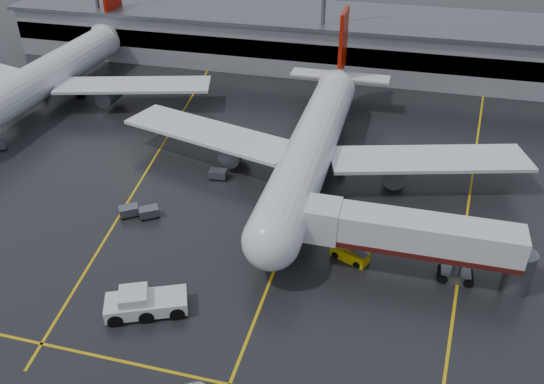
# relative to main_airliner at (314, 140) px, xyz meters

# --- Properties ---
(ground) EXTENTS (220.00, 220.00, 0.00)m
(ground) POSITION_rel_main_airliner_xyz_m (0.00, -9.70, -4.21)
(ground) COLOR black
(ground) RESTS_ON ground
(apron_line_centre) EXTENTS (0.25, 90.00, 0.02)m
(apron_line_centre) POSITION_rel_main_airliner_xyz_m (0.00, -9.70, -4.20)
(apron_line_centre) COLOR gold
(apron_line_centre) RESTS_ON ground
(apron_line_left) EXTENTS (9.99, 69.35, 0.02)m
(apron_line_left) POSITION_rel_main_airliner_xyz_m (-20.00, 0.30, -4.20)
(apron_line_left) COLOR gold
(apron_line_left) RESTS_ON ground
(apron_line_right) EXTENTS (7.57, 69.64, 0.02)m
(apron_line_right) POSITION_rel_main_airliner_xyz_m (18.00, 0.30, -4.20)
(apron_line_right) COLOR gold
(apron_line_right) RESTS_ON ground
(terminal) EXTENTS (122.00, 19.00, 8.60)m
(terminal) POSITION_rel_main_airliner_xyz_m (0.00, 38.23, 0.11)
(terminal) COLOR gray
(terminal) RESTS_ON ground
(main_airliner) EXTENTS (48.80, 45.60, 14.10)m
(main_airliner) POSITION_rel_main_airliner_xyz_m (0.00, 0.00, 0.00)
(main_airliner) COLOR silver
(main_airliner) RESTS_ON ground
(second_airliner) EXTENTS (48.80, 45.60, 14.10)m
(second_airliner) POSITION_rel_main_airliner_xyz_m (-42.00, 12.00, 0.00)
(second_airliner) COLOR silver
(second_airliner) RESTS_ON ground
(jet_bridge) EXTENTS (19.90, 3.40, 6.05)m
(jet_bridge) POSITION_rel_main_airliner_xyz_m (11.87, -15.70, -0.28)
(jet_bridge) COLOR silver
(jet_bridge) RESTS_ON ground
(pushback_tractor) EXTENTS (7.20, 5.14, 2.39)m
(pushback_tractor) POSITION_rel_main_airliner_xyz_m (-9.16, -26.42, -3.26)
(pushback_tractor) COLOR silver
(pushback_tractor) RESTS_ON ground
(belt_loader) EXTENTS (3.82, 2.77, 2.23)m
(belt_loader) POSITION_rel_main_airliner_xyz_m (6.47, -15.14, -3.66)
(belt_loader) COLOR #D4AC09
(belt_loader) RESTS_ON ground
(baggage_cart_a) EXTENTS (2.39, 2.20, 1.12)m
(baggage_cart_a) POSITION_rel_main_airliner_xyz_m (-14.82, -13.53, -3.58)
(baggage_cart_a) COLOR #595B60
(baggage_cart_a) RESTS_ON ground
(baggage_cart_b) EXTENTS (2.38, 2.22, 1.12)m
(baggage_cart_b) POSITION_rel_main_airliner_xyz_m (-16.92, -13.83, -3.58)
(baggage_cart_b) COLOR #595B60
(baggage_cart_b) RESTS_ON ground
(baggage_cart_c) EXTENTS (2.10, 1.46, 1.12)m
(baggage_cart_c) POSITION_rel_main_airliner_xyz_m (-10.40, -4.28, -3.58)
(baggage_cart_c) COLOR #595B60
(baggage_cart_c) RESTS_ON ground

